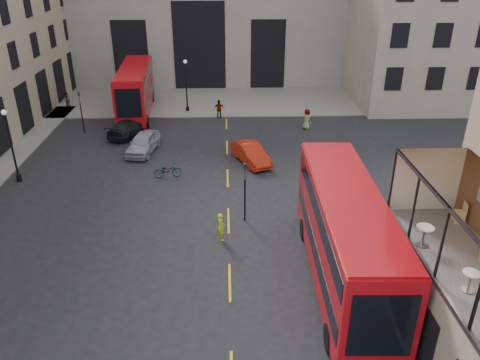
{
  "coord_description": "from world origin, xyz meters",
  "views": [
    {
      "loc": [
        -2.1,
        -12.74,
        14.79
      ],
      "look_at": [
        -1.31,
        11.49,
        3.0
      ],
      "focal_mm": 35.0,
      "sensor_mm": 36.0,
      "label": 1
    }
  ],
  "objects_px": {
    "car_b": "(251,154)",
    "cafe_table_mid": "(470,279)",
    "car_a": "(143,143)",
    "cyclist": "(221,227)",
    "street_lamp_a": "(13,150)",
    "bus_near": "(345,233)",
    "street_lamp_b": "(187,89)",
    "bus_far": "(135,88)",
    "cafe_chair_d": "(459,216)",
    "pedestrian_a": "(67,101)",
    "cafe_table_far": "(424,233)",
    "car_c": "(128,128)",
    "traffic_light_near": "(245,185)",
    "pedestrian_b": "(138,104)",
    "bicycle": "(168,170)",
    "traffic_light_far": "(81,107)",
    "pedestrian_c": "(219,109)",
    "pedestrian_d": "(307,119)"
  },
  "relations": [
    {
      "from": "car_b",
      "to": "cafe_table_mid",
      "type": "height_order",
      "value": "cafe_table_mid"
    },
    {
      "from": "car_a",
      "to": "cyclist",
      "type": "bearing_deg",
      "value": -53.8
    },
    {
      "from": "street_lamp_a",
      "to": "bus_near",
      "type": "xyz_separation_m",
      "value": [
        20.5,
        -12.09,
        0.43
      ]
    },
    {
      "from": "street_lamp_b",
      "to": "bus_far",
      "type": "relative_size",
      "value": 0.44
    },
    {
      "from": "cafe_table_mid",
      "to": "cafe_chair_d",
      "type": "bearing_deg",
      "value": 69.05
    },
    {
      "from": "pedestrian_a",
      "to": "cafe_table_far",
      "type": "distance_m",
      "value": 41.35
    },
    {
      "from": "cafe_table_mid",
      "to": "car_c",
      "type": "bearing_deg",
      "value": 121.11
    },
    {
      "from": "cafe_chair_d",
      "to": "street_lamp_b",
      "type": "bearing_deg",
      "value": 114.4
    },
    {
      "from": "traffic_light_near",
      "to": "pedestrian_a",
      "type": "xyz_separation_m",
      "value": [
        -17.67,
        23.51,
        -1.56
      ]
    },
    {
      "from": "car_b",
      "to": "cafe_table_mid",
      "type": "xyz_separation_m",
      "value": [
        6.11,
        -21.31,
        4.34
      ]
    },
    {
      "from": "street_lamp_a",
      "to": "car_a",
      "type": "distance_m",
      "value": 9.8
    },
    {
      "from": "pedestrian_b",
      "to": "bicycle",
      "type": "bearing_deg",
      "value": -103.49
    },
    {
      "from": "traffic_light_far",
      "to": "cyclist",
      "type": "height_order",
      "value": "traffic_light_far"
    },
    {
      "from": "cyclist",
      "to": "cafe_chair_d",
      "type": "xyz_separation_m",
      "value": [
        10.08,
        -6.0,
        4.03
      ]
    },
    {
      "from": "bicycle",
      "to": "pedestrian_c",
      "type": "height_order",
      "value": "pedestrian_c"
    },
    {
      "from": "pedestrian_d",
      "to": "car_b",
      "type": "bearing_deg",
      "value": 107.67
    },
    {
      "from": "cafe_table_mid",
      "to": "bus_near",
      "type": "bearing_deg",
      "value": 110.84
    },
    {
      "from": "pedestrian_a",
      "to": "pedestrian_d",
      "type": "height_order",
      "value": "pedestrian_d"
    },
    {
      "from": "pedestrian_a",
      "to": "pedestrian_d",
      "type": "distance_m",
      "value": 25.13
    },
    {
      "from": "pedestrian_a",
      "to": "car_b",
      "type": "bearing_deg",
      "value": -18.36
    },
    {
      "from": "traffic_light_far",
      "to": "pedestrian_d",
      "type": "xyz_separation_m",
      "value": [
        20.44,
        0.42,
        -1.47
      ]
    },
    {
      "from": "street_lamp_a",
      "to": "traffic_light_near",
      "type": "bearing_deg",
      "value": -20.56
    },
    {
      "from": "bus_far",
      "to": "street_lamp_a",
      "type": "bearing_deg",
      "value": -110.74
    },
    {
      "from": "bus_near",
      "to": "pedestrian_a",
      "type": "xyz_separation_m",
      "value": [
        -22.17,
        29.6,
        -1.96
      ]
    },
    {
      "from": "pedestrian_b",
      "to": "pedestrian_d",
      "type": "height_order",
      "value": "pedestrian_d"
    },
    {
      "from": "car_b",
      "to": "cyclist",
      "type": "xyz_separation_m",
      "value": [
        -2.27,
        -10.87,
        0.09
      ]
    },
    {
      "from": "car_c",
      "to": "cyclist",
      "type": "xyz_separation_m",
      "value": [
        8.36,
        -17.3,
        0.12
      ]
    },
    {
      "from": "street_lamp_a",
      "to": "car_c",
      "type": "relative_size",
      "value": 1.08
    },
    {
      "from": "bus_near",
      "to": "bus_far",
      "type": "bearing_deg",
      "value": 117.71
    },
    {
      "from": "street_lamp_b",
      "to": "bus_near",
      "type": "bearing_deg",
      "value": -71.32
    },
    {
      "from": "car_b",
      "to": "bicycle",
      "type": "height_order",
      "value": "car_b"
    },
    {
      "from": "traffic_light_near",
      "to": "bus_near",
      "type": "distance_m",
      "value": 7.59
    },
    {
      "from": "car_a",
      "to": "cafe_table_mid",
      "type": "distance_m",
      "value": 28.3
    },
    {
      "from": "bus_far",
      "to": "pedestrian_c",
      "type": "xyz_separation_m",
      "value": [
        8.37,
        -1.75,
        -1.77
      ]
    },
    {
      "from": "pedestrian_a",
      "to": "pedestrian_b",
      "type": "bearing_deg",
      "value": 7.22
    },
    {
      "from": "bus_far",
      "to": "cafe_table_mid",
      "type": "distance_m",
      "value": 38.25
    },
    {
      "from": "bus_near",
      "to": "pedestrian_c",
      "type": "xyz_separation_m",
      "value": [
        -6.2,
        26.0,
        -1.91
      ]
    },
    {
      "from": "bus_near",
      "to": "car_a",
      "type": "xyz_separation_m",
      "value": [
        -12.36,
        17.31,
        -2.03
      ]
    },
    {
      "from": "pedestrian_b",
      "to": "bus_far",
      "type": "bearing_deg",
      "value": -141.49
    },
    {
      "from": "pedestrian_a",
      "to": "pedestrian_c",
      "type": "height_order",
      "value": "pedestrian_c"
    },
    {
      "from": "street_lamp_a",
      "to": "traffic_light_far",
      "type": "bearing_deg",
      "value": 78.69
    },
    {
      "from": "pedestrian_c",
      "to": "bicycle",
      "type": "bearing_deg",
      "value": 72.94
    },
    {
      "from": "car_c",
      "to": "cafe_chair_d",
      "type": "bearing_deg",
      "value": 149.05
    },
    {
      "from": "bus_near",
      "to": "pedestrian_b",
      "type": "bearing_deg",
      "value": 117.55
    },
    {
      "from": "car_b",
      "to": "cafe_table_far",
      "type": "bearing_deg",
      "value": -95.65
    },
    {
      "from": "pedestrian_c",
      "to": "cafe_chair_d",
      "type": "distance_m",
      "value": 30.1
    },
    {
      "from": "street_lamp_b",
      "to": "bus_near",
      "type": "relative_size",
      "value": 0.42
    },
    {
      "from": "street_lamp_b",
      "to": "bus_far",
      "type": "distance_m",
      "value": 5.09
    },
    {
      "from": "car_b",
      "to": "pedestrian_b",
      "type": "relative_size",
      "value": 2.41
    },
    {
      "from": "cafe_table_mid",
      "to": "cafe_chair_d",
      "type": "distance_m",
      "value": 4.76
    }
  ]
}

